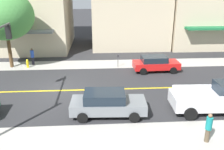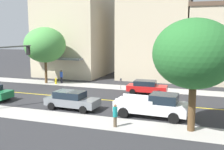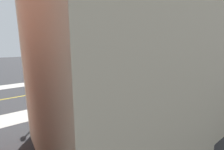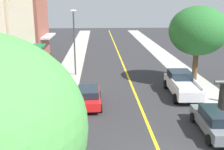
{
  "view_description": "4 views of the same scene",
  "coord_description": "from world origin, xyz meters",
  "px_view_note": "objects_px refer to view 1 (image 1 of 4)",
  "views": [
    {
      "loc": [
        17.37,
        2.87,
        7.61
      ],
      "look_at": [
        1.15,
        3.93,
        1.61
      ],
      "focal_mm": 38.9,
      "sensor_mm": 36.0,
      "label": 1
    },
    {
      "loc": [
        24.24,
        14.17,
        6.43
      ],
      "look_at": [
        -0.97,
        5.45,
        2.36
      ],
      "focal_mm": 43.27,
      "sensor_mm": 36.0,
      "label": 2
    },
    {
      "loc": [
        -22.42,
        22.2,
        6.65
      ],
      "look_at": [
        -2.03,
        7.38,
        1.59
      ],
      "focal_mm": 25.28,
      "sensor_mm": 36.0,
      "label": 3
    },
    {
      "loc": [
        -3.24,
        -11.29,
        7.86
      ],
      "look_at": [
        -2.18,
        8.17,
        2.5
      ],
      "focal_mm": 43.42,
      "sensor_mm": 36.0,
      "label": 4
    }
  ],
  "objects_px": {
    "street_tree_right_corner": "(4,15)",
    "grey_sedan_right_curb": "(107,103)",
    "red_sedan_left_curb": "(155,63)",
    "white_pickup_truck": "(219,98)",
    "fire_hydrant": "(28,63)",
    "parking_meter": "(118,59)",
    "pedestrian_teal_shirt": "(209,127)",
    "pedestrian_blue_shirt": "(32,56)"
  },
  "relations": [
    {
      "from": "street_tree_right_corner",
      "to": "pedestrian_teal_shirt",
      "type": "bearing_deg",
      "value": 46.66
    },
    {
      "from": "red_sedan_left_curb",
      "to": "white_pickup_truck",
      "type": "xyz_separation_m",
      "value": [
        7.94,
        2.19,
        0.18
      ]
    },
    {
      "from": "street_tree_right_corner",
      "to": "fire_hydrant",
      "type": "bearing_deg",
      "value": 79.8
    },
    {
      "from": "pedestrian_blue_shirt",
      "to": "fire_hydrant",
      "type": "bearing_deg",
      "value": 55.33
    },
    {
      "from": "street_tree_right_corner",
      "to": "grey_sedan_right_curb",
      "type": "xyz_separation_m",
      "value": [
        10.09,
        9.02,
        -4.21
      ]
    },
    {
      "from": "red_sedan_left_curb",
      "to": "grey_sedan_right_curb",
      "type": "bearing_deg",
      "value": -123.44
    },
    {
      "from": "white_pickup_truck",
      "to": "pedestrian_teal_shirt",
      "type": "relative_size",
      "value": 3.51
    },
    {
      "from": "pedestrian_teal_shirt",
      "to": "grey_sedan_right_curb",
      "type": "bearing_deg",
      "value": -153.96
    },
    {
      "from": "pedestrian_blue_shirt",
      "to": "white_pickup_truck",
      "type": "bearing_deg",
      "value": 126.04
    },
    {
      "from": "pedestrian_blue_shirt",
      "to": "pedestrian_teal_shirt",
      "type": "bearing_deg",
      "value": 114.31
    },
    {
      "from": "pedestrian_teal_shirt",
      "to": "pedestrian_blue_shirt",
      "type": "bearing_deg",
      "value": -170.72
    },
    {
      "from": "red_sedan_left_curb",
      "to": "street_tree_right_corner",
      "type": "bearing_deg",
      "value": 169.42
    },
    {
      "from": "fire_hydrant",
      "to": "parking_meter",
      "type": "xyz_separation_m",
      "value": [
        0.3,
        8.9,
        0.42
      ]
    },
    {
      "from": "white_pickup_truck",
      "to": "pedestrian_blue_shirt",
      "type": "xyz_separation_m",
      "value": [
        -10.75,
        -14.18,
        -0.04
      ]
    },
    {
      "from": "grey_sedan_right_curb",
      "to": "street_tree_right_corner",
      "type": "bearing_deg",
      "value": 134.46
    },
    {
      "from": "fire_hydrant",
      "to": "white_pickup_truck",
      "type": "bearing_deg",
      "value": 55.84
    },
    {
      "from": "red_sedan_left_curb",
      "to": "parking_meter",
      "type": "bearing_deg",
      "value": 153.25
    },
    {
      "from": "fire_hydrant",
      "to": "pedestrian_blue_shirt",
      "type": "bearing_deg",
      "value": 162.12
    },
    {
      "from": "red_sedan_left_curb",
      "to": "white_pickup_truck",
      "type": "height_order",
      "value": "white_pickup_truck"
    },
    {
      "from": "fire_hydrant",
      "to": "white_pickup_truck",
      "type": "relative_size",
      "value": 0.15
    },
    {
      "from": "parking_meter",
      "to": "street_tree_right_corner",
      "type": "bearing_deg",
      "value": -93.22
    },
    {
      "from": "street_tree_right_corner",
      "to": "white_pickup_truck",
      "type": "relative_size",
      "value": 1.28
    },
    {
      "from": "white_pickup_truck",
      "to": "street_tree_right_corner",
      "type": "bearing_deg",
      "value": 150.05
    },
    {
      "from": "grey_sedan_right_curb",
      "to": "pedestrian_teal_shirt",
      "type": "relative_size",
      "value": 2.89
    },
    {
      "from": "grey_sedan_right_curb",
      "to": "pedestrian_blue_shirt",
      "type": "bearing_deg",
      "value": 126.15
    },
    {
      "from": "fire_hydrant",
      "to": "white_pickup_truck",
      "type": "distance_m",
      "value": 17.51
    },
    {
      "from": "street_tree_right_corner",
      "to": "pedestrian_teal_shirt",
      "type": "xyz_separation_m",
      "value": [
        13.24,
        14.03,
        -4.16
      ]
    },
    {
      "from": "street_tree_right_corner",
      "to": "white_pickup_truck",
      "type": "distance_m",
      "value": 19.46
    },
    {
      "from": "parking_meter",
      "to": "white_pickup_truck",
      "type": "height_order",
      "value": "white_pickup_truck"
    },
    {
      "from": "white_pickup_truck",
      "to": "pedestrian_teal_shirt",
      "type": "distance_m",
      "value": 3.75
    },
    {
      "from": "grey_sedan_right_curb",
      "to": "white_pickup_truck",
      "type": "relative_size",
      "value": 0.83
    },
    {
      "from": "street_tree_right_corner",
      "to": "parking_meter",
      "type": "bearing_deg",
      "value": 86.78
    },
    {
      "from": "parking_meter",
      "to": "red_sedan_left_curb",
      "type": "relative_size",
      "value": 0.29
    },
    {
      "from": "pedestrian_blue_shirt",
      "to": "parking_meter",
      "type": "bearing_deg",
      "value": 155.12
    },
    {
      "from": "pedestrian_teal_shirt",
      "to": "parking_meter",
      "type": "bearing_deg",
      "value": 163.66
    },
    {
      "from": "red_sedan_left_curb",
      "to": "pedestrian_teal_shirt",
      "type": "bearing_deg",
      "value": -91.11
    },
    {
      "from": "fire_hydrant",
      "to": "pedestrian_teal_shirt",
      "type": "relative_size",
      "value": 0.52
    },
    {
      "from": "fire_hydrant",
      "to": "grey_sedan_right_curb",
      "type": "distance_m",
      "value": 12.28
    },
    {
      "from": "street_tree_right_corner",
      "to": "grey_sedan_right_curb",
      "type": "bearing_deg",
      "value": 41.79
    },
    {
      "from": "parking_meter",
      "to": "white_pickup_truck",
      "type": "relative_size",
      "value": 0.22
    },
    {
      "from": "white_pickup_truck",
      "to": "pedestrian_blue_shirt",
      "type": "relative_size",
      "value": 3.32
    },
    {
      "from": "fire_hydrant",
      "to": "white_pickup_truck",
      "type": "xyz_separation_m",
      "value": [
        9.83,
        14.48,
        0.52
      ]
    }
  ]
}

